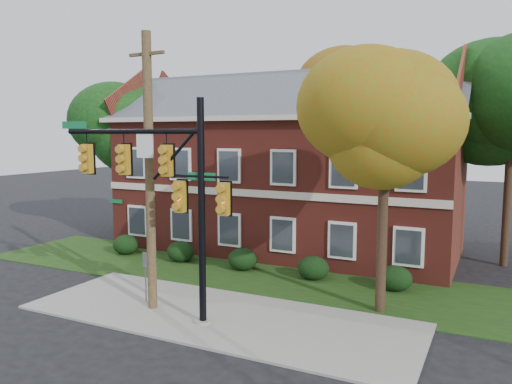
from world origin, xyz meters
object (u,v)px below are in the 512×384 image
at_px(hedge_right, 313,268).
at_px(tree_left_rear, 133,129).
at_px(hedge_center, 243,259).
at_px(hedge_left, 181,251).
at_px(apartment_building, 287,159).
at_px(traffic_signal, 166,185).
at_px(hedge_far_right, 395,278).
at_px(utility_pole, 150,173).
at_px(tree_far_rear, 351,97).
at_px(hedge_far_left, 126,245).
at_px(sign_post, 145,269).
at_px(tree_near_right, 391,125).

distance_m(hedge_right, tree_left_rear, 15.17).
bearing_deg(hedge_center, hedge_left, 180.00).
bearing_deg(apartment_building, traffic_signal, -87.11).
height_order(hedge_right, hedge_far_right, same).
relative_size(apartment_building, utility_pole, 1.90).
bearing_deg(hedge_center, tree_far_rear, 84.15).
xyz_separation_m(hedge_far_right, tree_left_rear, (-16.73, 4.14, 6.16)).
height_order(hedge_center, traffic_signal, traffic_signal).
height_order(hedge_far_left, tree_left_rear, tree_left_rear).
relative_size(hedge_left, hedge_center, 1.00).
height_order(tree_far_rear, sign_post, tree_far_rear).
height_order(hedge_left, sign_post, sign_post).
xyz_separation_m(traffic_signal, utility_pole, (-1.10, 0.55, 0.34)).
distance_m(apartment_building, tree_near_right, 10.97).
height_order(hedge_right, utility_pole, utility_pole).
bearing_deg(utility_pole, hedge_right, 60.50).
distance_m(hedge_left, hedge_center, 3.50).
relative_size(hedge_far_right, tree_near_right, 0.16).
bearing_deg(tree_far_rear, hedge_center, -95.85).
xyz_separation_m(hedge_far_left, hedge_right, (10.50, 0.00, 0.00)).
relative_size(hedge_center, traffic_signal, 0.19).
relative_size(hedge_left, tree_left_rear, 0.16).
distance_m(hedge_center, tree_left_rear, 12.23).
bearing_deg(hedge_center, apartment_building, 90.00).
height_order(hedge_left, tree_left_rear, tree_left_rear).
distance_m(apartment_building, hedge_right, 7.73).
bearing_deg(hedge_right, traffic_signal, -113.57).
bearing_deg(tree_left_rear, hedge_far_left, -56.58).
bearing_deg(traffic_signal, tree_left_rear, 130.14).
height_order(hedge_far_left, hedge_far_right, same).
xyz_separation_m(apartment_building, utility_pole, (-0.50, -11.35, 0.02)).
relative_size(hedge_left, sign_post, 0.71).
relative_size(apartment_building, tree_left_rear, 2.12).
relative_size(traffic_signal, sign_post, 3.82).
bearing_deg(tree_far_rear, hedge_far_left, -122.50).
height_order(apartment_building, tree_near_right, apartment_building).
relative_size(hedge_far_left, hedge_center, 1.00).
distance_m(hedge_far_right, tree_far_rear, 16.51).
distance_m(tree_far_rear, sign_post, 20.39).
bearing_deg(apartment_building, hedge_far_left, -143.11).
bearing_deg(hedge_far_left, hedge_right, 0.00).
distance_m(hedge_left, hedge_far_right, 10.50).
relative_size(apartment_building, hedge_far_left, 13.43).
relative_size(hedge_far_right, tree_left_rear, 0.16).
xyz_separation_m(hedge_left, hedge_far_right, (10.50, 0.00, 0.00)).
relative_size(tree_near_right, tree_left_rear, 0.97).
bearing_deg(hedge_far_left, apartment_building, 36.89).
xyz_separation_m(hedge_far_left, tree_near_right, (14.22, -2.83, 6.14)).
height_order(hedge_far_left, tree_near_right, tree_near_right).
height_order(hedge_far_left, hedge_right, same).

